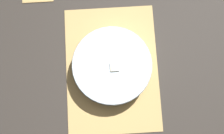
{
  "coord_description": "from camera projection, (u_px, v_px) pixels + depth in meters",
  "views": [
    {
      "loc": [
        -0.22,
        0.01,
        1.16
      ],
      "look_at": [
        0.0,
        0.0,
        0.04
      ],
      "focal_mm": 50.0,
      "sensor_mm": 36.0,
      "label": 1
    }
  ],
  "objects": [
    {
      "name": "bamboo_mat_center",
      "position": [
        112.0,
        69.0,
        1.18
      ],
      "size": [
        0.49,
        0.35,
        0.01
      ],
      "color": "tan",
      "rests_on": "ground_plane"
    },
    {
      "name": "fruit_salad_bowl",
      "position": [
        112.0,
        66.0,
        1.14
      ],
      "size": [
        0.29,
        0.29,
        0.08
      ],
      "color": "silver",
      "rests_on": "bamboo_mat_center"
    },
    {
      "name": "ground_plane",
      "position": [
        112.0,
        69.0,
        1.18
      ],
      "size": [
        6.0,
        6.0,
        0.0
      ],
      "primitive_type": "plane",
      "color": "#2D2823"
    }
  ]
}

